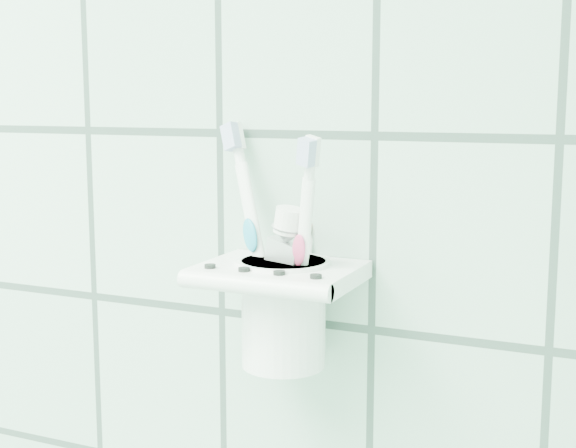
# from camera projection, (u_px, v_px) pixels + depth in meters

# --- Properties ---
(holder_bracket) EXTENTS (0.13, 0.10, 0.04)m
(holder_bracket) POSITION_uv_depth(u_px,v_px,m) (280.00, 275.00, 0.66)
(holder_bracket) COLOR white
(holder_bracket) RESTS_ON wall_back
(cup) EXTENTS (0.08, 0.08, 0.09)m
(cup) POSITION_uv_depth(u_px,v_px,m) (284.00, 308.00, 0.66)
(cup) COLOR white
(cup) RESTS_ON holder_bracket
(toothbrush_pink) EXTENTS (0.07, 0.05, 0.20)m
(toothbrush_pink) POSITION_uv_depth(u_px,v_px,m) (277.00, 235.00, 0.64)
(toothbrush_pink) COLOR white
(toothbrush_pink) RESTS_ON cup
(toothbrush_blue) EXTENTS (0.03, 0.09, 0.22)m
(toothbrush_blue) POSITION_uv_depth(u_px,v_px,m) (292.00, 224.00, 0.65)
(toothbrush_blue) COLOR white
(toothbrush_blue) RESTS_ON cup
(toothbrush_orange) EXTENTS (0.04, 0.04, 0.19)m
(toothbrush_orange) POSITION_uv_depth(u_px,v_px,m) (294.00, 243.00, 0.66)
(toothbrush_orange) COLOR white
(toothbrush_orange) RESTS_ON cup
(toothpaste_tube) EXTENTS (0.05, 0.04, 0.13)m
(toothpaste_tube) POSITION_uv_depth(u_px,v_px,m) (270.00, 268.00, 0.66)
(toothpaste_tube) COLOR silver
(toothpaste_tube) RESTS_ON cup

